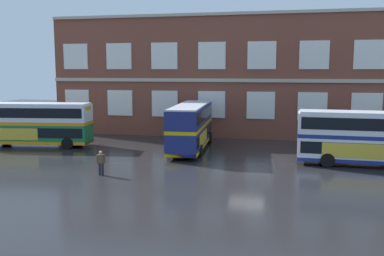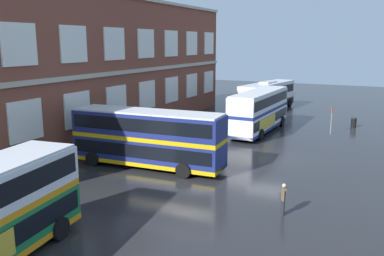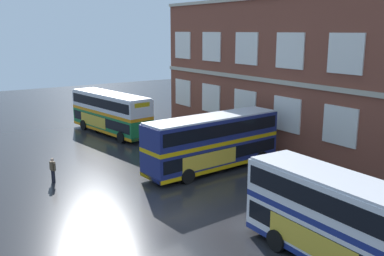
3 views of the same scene
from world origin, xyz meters
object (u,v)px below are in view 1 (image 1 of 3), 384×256
(waiting_passenger, at_px, (101,162))
(double_decker_far, at_px, (374,138))
(double_decker_middle, at_px, (191,126))
(double_decker_near, at_px, (32,123))

(waiting_passenger, bearing_deg, double_decker_far, 20.51)
(double_decker_middle, relative_size, double_decker_far, 1.01)
(double_decker_near, bearing_deg, double_decker_middle, 5.65)
(double_decker_near, distance_m, waiting_passenger, 14.40)
(double_decker_far, bearing_deg, waiting_passenger, -159.49)
(double_decker_far, xyz_separation_m, waiting_passenger, (-18.70, -6.99, -1.22))
(waiting_passenger, bearing_deg, double_decker_middle, 69.63)
(double_decker_far, height_order, waiting_passenger, double_decker_far)
(double_decker_far, distance_m, waiting_passenger, 20.00)
(double_decker_far, bearing_deg, double_decker_middle, 166.09)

